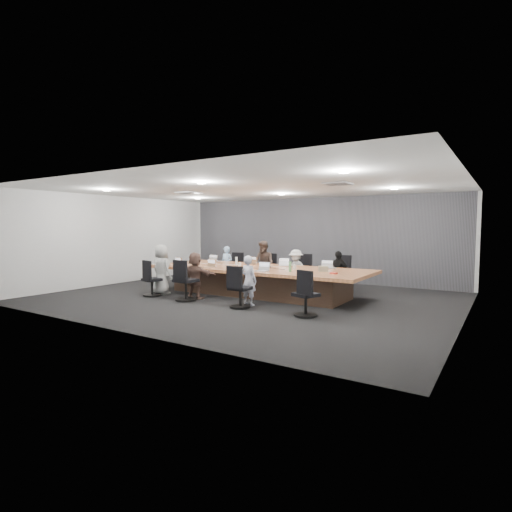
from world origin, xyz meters
The scene contains 41 objects.
floor centered at (0.00, 0.00, 0.00)m, with size 10.00×8.00×0.00m, color black.
ceiling centered at (0.00, 0.00, 2.80)m, with size 10.00×8.00×0.00m, color white.
wall_back centered at (0.00, 4.00, 1.40)m, with size 10.00×2.80×0.00m, color #BDBDBC.
wall_front centered at (0.00, -4.00, 1.40)m, with size 10.00×2.80×0.00m, color #BDBDBC.
wall_left centered at (-5.00, 0.00, 1.40)m, with size 8.00×2.80×0.00m, color #BDBDBC.
wall_right centered at (5.00, 0.00, 1.40)m, with size 8.00×2.80×0.00m, color #BDBDBC.
curtain centered at (0.00, 3.92, 1.40)m, with size 9.80×0.04×2.80m, color #4F4F56.
conference_table centered at (0.00, 0.50, 0.40)m, with size 6.00×2.20×0.74m.
chair_0 centered at (-2.05, 2.20, 0.37)m, with size 0.50×0.50×0.74m, color black, non-canonical shape.
chair_1 centered at (-0.63, 2.20, 0.39)m, with size 0.52×0.52×0.77m, color black, non-canonical shape.
chair_2 centered at (0.46, 2.20, 0.41)m, with size 0.55×0.55×0.82m, color black, non-canonical shape.
chair_3 centered at (1.74, 2.20, 0.42)m, with size 0.56×0.56×0.83m, color black, non-canonical shape.
chair_4 centered at (-2.23, -1.20, 0.36)m, with size 0.49×0.49×0.73m, color black, non-canonical shape.
chair_5 centered at (-1.04, -1.20, 0.42)m, with size 0.57×0.57×0.84m, color black, non-canonical shape.
chair_6 centered at (0.59, -1.20, 0.37)m, with size 0.50×0.50×0.74m, color black, non-canonical shape.
chair_7 centered at (2.22, -1.20, 0.37)m, with size 0.50×0.50×0.75m, color black, non-canonical shape.
person_0 centered at (-2.05, 1.85, 0.60)m, with size 0.44×0.29×1.19m, color #9CC3EB.
laptop_0 centered at (-2.05, 1.30, 0.75)m, with size 0.33×0.23×0.02m, color #B2B2B7.
person_1 centered at (-0.63, 1.85, 0.70)m, with size 0.68×0.53×1.39m, color #44342C.
laptop_1 centered at (-0.63, 1.30, 0.75)m, with size 0.32×0.22×0.02m, color #8C6647.
person_2 centered at (0.46, 1.85, 0.58)m, with size 0.75×0.43×1.16m, color #B5B5B5.
laptop_2 centered at (0.46, 1.30, 0.75)m, with size 0.29×0.20×0.02m, color #B2B2B7.
person_3 centered at (1.74, 1.85, 0.58)m, with size 0.68×0.28×1.17m, color black.
laptop_3 centered at (1.74, 1.30, 0.75)m, with size 0.29×0.20×0.02m, color #B2B2B7.
person_4 centered at (-2.23, -0.85, 0.67)m, with size 0.66×0.43×1.35m, color gray.
laptop_4 centered at (-2.23, -0.30, 0.75)m, with size 0.29×0.20×0.02m, color #8C6647.
person_5 centered at (-1.04, -0.85, 0.59)m, with size 1.10×0.35×1.19m, color brown.
laptop_5 centered at (-1.04, -0.30, 0.75)m, with size 0.29×0.20×0.02m, color #8C6647.
person_6 centered at (0.59, -0.85, 0.58)m, with size 0.43×0.28×1.17m, color silver.
laptop_6 centered at (0.59, -0.30, 0.75)m, with size 0.30×0.21×0.02m, color #B2B2B7.
bottle_green_left centered at (-2.65, 0.96, 0.88)m, with size 0.08×0.08×0.27m, color #509557.
bottle_green_right centered at (1.21, 0.04, 0.86)m, with size 0.07×0.07×0.25m, color #509557.
bottle_clear centered at (-0.90, 0.77, 0.85)m, with size 0.07×0.07×0.23m, color silver.
cup_white_far centered at (-0.63, 0.55, 0.79)m, with size 0.07×0.07×0.09m, color white.
cup_white_near centered at (1.03, 0.62, 0.80)m, with size 0.09×0.09×0.11m, color white.
mug_brown centered at (-2.65, 0.31, 0.80)m, with size 0.10×0.10×0.12m, color brown.
mic_left centered at (-0.22, 0.12, 0.76)m, with size 0.16×0.11×0.03m, color black.
mic_right centered at (0.26, 0.56, 0.76)m, with size 0.17×0.11×0.03m, color black.
stapler centered at (0.10, -0.05, 0.77)m, with size 0.15×0.04×0.06m, color black.
canvas_bag centered at (1.86, 0.54, 0.80)m, with size 0.24×0.15×0.13m, color gray.
snack_packet centered at (2.27, 0.17, 0.76)m, with size 0.16×0.11×0.04m, color red.
Camera 1 is at (5.66, -8.52, 1.83)m, focal length 28.00 mm.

